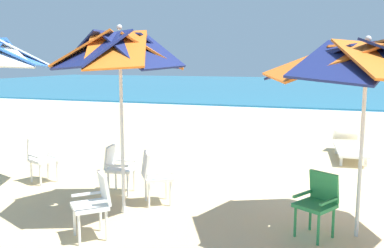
{
  "coord_description": "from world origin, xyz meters",
  "views": [
    {
      "loc": [
        -1.09,
        -7.93,
        2.35
      ],
      "look_at": [
        -3.95,
        0.5,
        1.0
      ],
      "focal_mm": 39.62,
      "sensor_mm": 36.0,
      "label": 1
    }
  ],
  "objects_px": {
    "beach_umbrella_1": "(120,53)",
    "plastic_chair_1": "(154,174)",
    "sun_lounger_1": "(349,146)",
    "beach_umbrella_0": "(367,62)",
    "plastic_chair_0": "(318,200)",
    "plastic_chair_3": "(117,166)",
    "plastic_chair_5": "(42,157)",
    "plastic_chair_2": "(95,201)"
  },
  "relations": [
    {
      "from": "plastic_chair_2",
      "to": "sun_lounger_1",
      "type": "distance_m",
      "value": 6.89
    },
    {
      "from": "plastic_chair_1",
      "to": "plastic_chair_5",
      "type": "relative_size",
      "value": 1.0
    },
    {
      "from": "plastic_chair_1",
      "to": "plastic_chair_5",
      "type": "xyz_separation_m",
      "value": [
        -2.58,
        0.49,
        0.0
      ]
    },
    {
      "from": "plastic_chair_3",
      "to": "plastic_chair_1",
      "type": "bearing_deg",
      "value": -20.42
    },
    {
      "from": "plastic_chair_0",
      "to": "plastic_chair_1",
      "type": "xyz_separation_m",
      "value": [
        -2.6,
        0.48,
        0.0
      ]
    },
    {
      "from": "sun_lounger_1",
      "to": "plastic_chair_0",
      "type": "bearing_deg",
      "value": -96.01
    },
    {
      "from": "plastic_chair_0",
      "to": "plastic_chair_1",
      "type": "height_order",
      "value": "same"
    },
    {
      "from": "beach_umbrella_1",
      "to": "sun_lounger_1",
      "type": "height_order",
      "value": "beach_umbrella_1"
    },
    {
      "from": "beach_umbrella_1",
      "to": "plastic_chair_5",
      "type": "xyz_separation_m",
      "value": [
        -2.31,
        1.04,
        -1.95
      ]
    },
    {
      "from": "plastic_chair_5",
      "to": "beach_umbrella_1",
      "type": "bearing_deg",
      "value": -24.12
    },
    {
      "from": "beach_umbrella_1",
      "to": "plastic_chair_1",
      "type": "distance_m",
      "value": 2.04
    },
    {
      "from": "plastic_chair_2",
      "to": "plastic_chair_3",
      "type": "distance_m",
      "value": 1.9
    },
    {
      "from": "plastic_chair_1",
      "to": "plastic_chair_2",
      "type": "relative_size",
      "value": 1.0
    },
    {
      "from": "beach_umbrella_0",
      "to": "plastic_chair_3",
      "type": "xyz_separation_m",
      "value": [
        -3.94,
        0.63,
        -1.82
      ]
    },
    {
      "from": "sun_lounger_1",
      "to": "beach_umbrella_0",
      "type": "bearing_deg",
      "value": -90.27
    },
    {
      "from": "beach_umbrella_1",
      "to": "plastic_chair_3",
      "type": "distance_m",
      "value": 2.21
    },
    {
      "from": "plastic_chair_5",
      "to": "plastic_chair_2",
      "type": "bearing_deg",
      "value": -39.54
    },
    {
      "from": "plastic_chair_0",
      "to": "beach_umbrella_1",
      "type": "bearing_deg",
      "value": -178.74
    },
    {
      "from": "beach_umbrella_1",
      "to": "sun_lounger_1",
      "type": "relative_size",
      "value": 1.31
    },
    {
      "from": "beach_umbrella_1",
      "to": "plastic_chair_3",
      "type": "height_order",
      "value": "beach_umbrella_1"
    },
    {
      "from": "plastic_chair_5",
      "to": "sun_lounger_1",
      "type": "relative_size",
      "value": 0.4
    },
    {
      "from": "plastic_chair_3",
      "to": "beach_umbrella_0",
      "type": "bearing_deg",
      "value": -9.06
    },
    {
      "from": "plastic_chair_5",
      "to": "plastic_chair_1",
      "type": "bearing_deg",
      "value": -10.77
    },
    {
      "from": "plastic_chair_0",
      "to": "plastic_chair_2",
      "type": "xyz_separation_m",
      "value": [
        -2.8,
        -1.0,
        0.0
      ]
    },
    {
      "from": "beach_umbrella_0",
      "to": "plastic_chair_5",
      "type": "xyz_separation_m",
      "value": [
        -5.69,
        0.81,
        -1.82
      ]
    },
    {
      "from": "beach_umbrella_0",
      "to": "beach_umbrella_1",
      "type": "bearing_deg",
      "value": -176.16
    },
    {
      "from": "plastic_chair_0",
      "to": "beach_umbrella_1",
      "type": "xyz_separation_m",
      "value": [
        -2.87,
        -0.06,
        1.95
      ]
    },
    {
      "from": "plastic_chair_2",
      "to": "plastic_chair_0",
      "type": "bearing_deg",
      "value": 19.6
    },
    {
      "from": "plastic_chair_1",
      "to": "plastic_chair_3",
      "type": "xyz_separation_m",
      "value": [
        -0.83,
        0.31,
        0.0
      ]
    },
    {
      "from": "plastic_chair_3",
      "to": "sun_lounger_1",
      "type": "xyz_separation_m",
      "value": [
        3.96,
        4.24,
        -0.22
      ]
    },
    {
      "from": "beach_umbrella_0",
      "to": "beach_umbrella_1",
      "type": "relative_size",
      "value": 0.93
    },
    {
      "from": "beach_umbrella_1",
      "to": "sun_lounger_1",
      "type": "bearing_deg",
      "value": 56.32
    },
    {
      "from": "beach_umbrella_0",
      "to": "beach_umbrella_1",
      "type": "height_order",
      "value": "beach_umbrella_1"
    },
    {
      "from": "beach_umbrella_1",
      "to": "plastic_chair_1",
      "type": "relative_size",
      "value": 3.3
    },
    {
      "from": "plastic_chair_0",
      "to": "plastic_chair_5",
      "type": "height_order",
      "value": "same"
    },
    {
      "from": "beach_umbrella_0",
      "to": "plastic_chair_3",
      "type": "height_order",
      "value": "beach_umbrella_0"
    },
    {
      "from": "beach_umbrella_0",
      "to": "plastic_chair_2",
      "type": "xyz_separation_m",
      "value": [
        -3.3,
        -1.16,
        -1.82
      ]
    },
    {
      "from": "beach_umbrella_1",
      "to": "plastic_chair_5",
      "type": "distance_m",
      "value": 3.2
    },
    {
      "from": "plastic_chair_2",
      "to": "plastic_chair_5",
      "type": "xyz_separation_m",
      "value": [
        -2.38,
        1.97,
        0.0
      ]
    },
    {
      "from": "plastic_chair_0",
      "to": "plastic_chair_2",
      "type": "relative_size",
      "value": 1.0
    },
    {
      "from": "plastic_chair_3",
      "to": "beach_umbrella_1",
      "type": "bearing_deg",
      "value": -56.46
    },
    {
      "from": "beach_umbrella_1",
      "to": "plastic_chair_2",
      "type": "bearing_deg",
      "value": -85.65
    }
  ]
}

